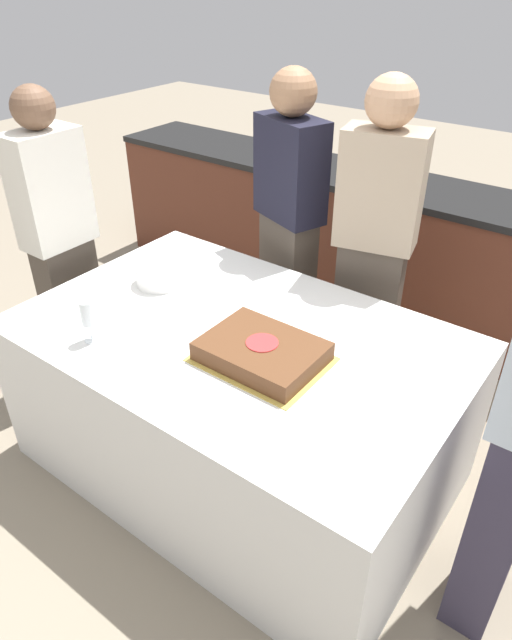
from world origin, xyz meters
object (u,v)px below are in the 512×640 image
(plate_stack, at_px, (160,275))
(wine_glass, at_px, (88,314))
(person_seated_left, at_px, (61,245))
(person_standing_back, at_px, (289,227))
(person_cutting_cake, at_px, (374,249))
(cake, at_px, (262,352))

(plate_stack, distance_m, wine_glass, 0.53)
(wine_glass, bearing_deg, person_seated_left, 150.72)
(plate_stack, bearing_deg, person_standing_back, 70.14)
(wine_glass, relative_size, person_cutting_cake, 0.11)
(person_cutting_cake, height_order, person_seated_left, person_cutting_cake)
(person_seated_left, distance_m, person_standing_back, 1.17)
(cake, relative_size, person_cutting_cake, 0.29)
(wine_glass, distance_m, person_cutting_cake, 1.37)
(plate_stack, height_order, person_seated_left, person_seated_left)
(wine_glass, bearing_deg, cake, 25.82)
(cake, relative_size, person_standing_back, 0.29)
(plate_stack, distance_m, person_seated_left, 0.60)
(cake, xyz_separation_m, plate_stack, (-0.75, 0.20, 0.01))
(person_cutting_cake, height_order, person_standing_back, person_cutting_cake)
(wine_glass, height_order, person_standing_back, person_standing_back)
(cake, bearing_deg, person_standing_back, 118.51)
(cake, distance_m, person_cutting_cake, 0.91)
(cake, xyz_separation_m, wine_glass, (-0.63, -0.31, 0.09))
(plate_stack, distance_m, person_cutting_cake, 1.03)
(person_cutting_cake, bearing_deg, wine_glass, 49.24)
(plate_stack, relative_size, person_cutting_cake, 0.13)
(person_seated_left, height_order, person_standing_back, person_standing_back)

